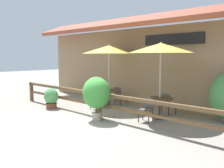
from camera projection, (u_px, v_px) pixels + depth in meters
ground_plane at (77, 122)px, 8.71m from camera, size 60.00×60.00×0.00m
building_facade at (148, 59)px, 11.40m from camera, size 14.28×1.49×4.23m
patio_railing at (99, 99)px, 9.38m from camera, size 10.40×0.14×0.95m
patio_umbrella_near at (109, 50)px, 11.18m from camera, size 2.40×2.40×2.82m
dining_table_near at (109, 93)px, 11.40m from camera, size 0.98×0.98×0.77m
chair_near_streetside at (98, 98)px, 10.95m from camera, size 0.45×0.45×0.85m
chair_near_wallside at (120, 95)px, 11.87m from camera, size 0.44×0.44×0.85m
patio_umbrella_middle at (161, 48)px, 9.02m from camera, size 2.40×2.40×2.82m
dining_table_middle at (160, 102)px, 9.24m from camera, size 0.98×0.98×0.77m
chair_middle_streetside at (147, 108)px, 8.80m from camera, size 0.50×0.50×0.85m
chair_middle_wallside at (168, 103)px, 9.83m from camera, size 0.51×0.51×0.85m
potted_plant_corner_fern at (51, 98)px, 11.01m from camera, size 0.67×0.60×0.89m
potted_plant_broad_leaf at (96, 93)px, 8.92m from camera, size 1.05×0.95×1.57m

